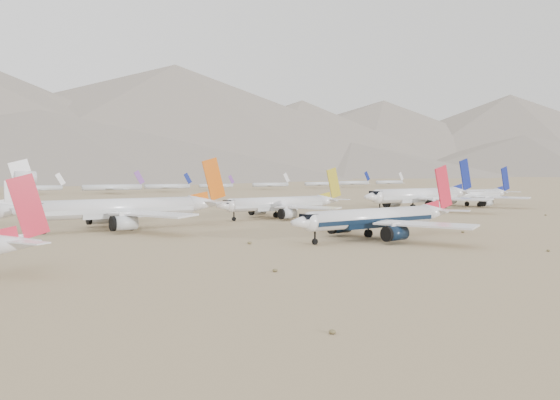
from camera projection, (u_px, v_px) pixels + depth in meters
name	position (u px, v px, depth m)	size (l,w,h in m)	color
ground	(400.00, 241.00, 120.83)	(7000.00, 7000.00, 0.00)	#826B4B
main_airliner	(380.00, 218.00, 124.97)	(48.18, 47.06, 17.00)	white
row2_navy_widebody	(422.00, 196.00, 214.54)	(58.76, 57.46, 20.90)	white
row2_gold_tail	(283.00, 204.00, 179.09)	(47.12, 46.08, 16.78)	white
row2_orange_tail	(129.00, 208.00, 145.41)	(54.63, 53.44, 19.49)	white
row2_blue_far	(474.00, 195.00, 239.58)	(50.01, 48.90, 17.77)	white
distant_storage_row	(94.00, 187.00, 378.88)	(615.86, 60.14, 14.91)	silver
foothills	(207.00, 150.00, 1318.16)	(4637.50, 1395.00, 155.00)	slate
desert_scrub	(531.00, 255.00, 98.28)	(261.14, 121.67, 0.63)	brown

